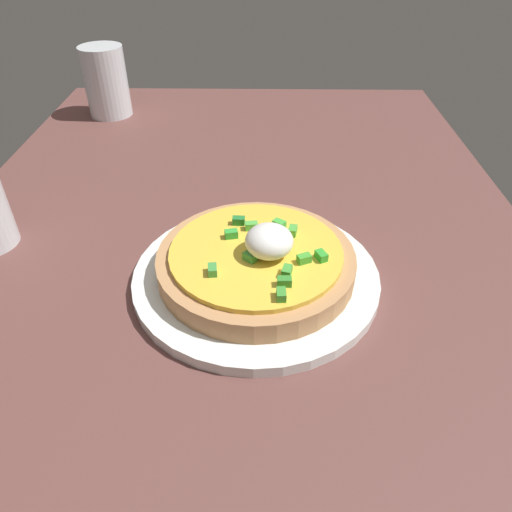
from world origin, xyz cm
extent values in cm
cube|color=brown|center=(0.00, 0.00, 1.06)|extent=(106.48, 69.59, 2.13)
cylinder|color=white|center=(-6.04, -2.53, 2.72)|extent=(24.86, 24.86, 1.18)
cylinder|color=tan|center=(-6.04, -2.53, 4.43)|extent=(19.71, 19.71, 2.25)
cylinder|color=yellow|center=(-6.04, -2.53, 5.81)|extent=(17.08, 17.08, 0.52)
ellipsoid|color=white|center=(-6.69, -3.80, 7.59)|extent=(4.63, 4.63, 3.04)
cube|color=green|center=(-7.41, -8.75, 6.47)|extent=(1.50, 1.28, 0.80)
cube|color=green|center=(-2.08, -4.88, 6.47)|extent=(1.40, 1.50, 0.80)
cube|color=green|center=(-9.79, -5.42, 6.47)|extent=(1.44, 1.09, 0.80)
cube|color=#4FB544|center=(-2.46, -2.00, 6.47)|extent=(0.93, 1.36, 0.80)
cube|color=green|center=(-3.96, 0.09, 6.47)|extent=(1.07, 1.43, 0.80)
cube|color=#257D33|center=(-1.51, -0.63, 6.47)|extent=(0.85, 1.31, 0.80)
cube|color=green|center=(-9.73, 1.38, 6.47)|extent=(1.37, 0.96, 0.80)
cube|color=green|center=(-5.04, -3.83, 6.47)|extent=(0.99, 1.39, 0.80)
cube|color=green|center=(-3.26, -6.22, 6.47)|extent=(1.42, 1.05, 0.80)
cube|color=#34872D|center=(-11.23, -5.15, 6.47)|extent=(0.83, 1.30, 0.80)
cube|color=green|center=(-7.89, -7.10, 6.47)|extent=(1.25, 1.49, 0.80)
cube|color=green|center=(-7.71, -1.99, 6.47)|extent=(1.45, 1.49, 0.80)
cube|color=green|center=(-12.95, -4.83, 6.47)|extent=(1.31, 0.85, 0.80)
cylinder|color=silver|center=(39.20, 23.98, 7.87)|extent=(7.29, 7.29, 11.49)
cylinder|color=beige|center=(39.20, 23.98, 5.68)|extent=(6.42, 6.42, 6.30)
camera|label=1|loc=(-43.55, -3.21, 34.14)|focal=33.64mm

